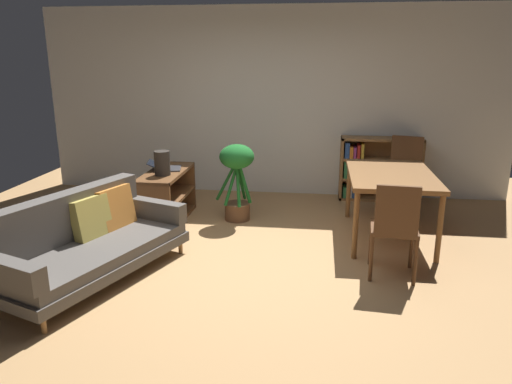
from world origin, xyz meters
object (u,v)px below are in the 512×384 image
Objects in this scene: fabric_couch at (86,240)px; dining_table at (391,179)px; desk_speaker at (162,163)px; media_console at (167,196)px; dining_chair_far at (395,225)px; bookshelf at (374,169)px; dining_chair_near at (404,170)px; potted_floor_plant at (237,173)px; open_laptop at (166,167)px.

dining_table is (2.93, 1.39, 0.33)m from fabric_couch.
desk_speaker reaches higher than fabric_couch.
media_console is 3.90× the size of desk_speaker.
desk_speaker is at bearing 178.84° from dining_table.
dining_chair_far is 0.81× the size of bookshelf.
fabric_couch is 7.04× the size of desk_speaker.
dining_chair_near reaches higher than bookshelf.
dining_chair_far is at bearing -91.80° from bookshelf.
potted_floor_plant is (0.84, 0.33, -0.17)m from desk_speaker.
dining_chair_near is 2.22m from dining_chair_far.
fabric_couch is 4.40× the size of open_laptop.
desk_speaker reaches higher than dining_chair_far.
dining_table reaches higher than open_laptop.
open_laptop is 2.72m from dining_table.
desk_speaker is at bearing -150.11° from bookshelf.
fabric_couch is 1.80× the size of bookshelf.
desk_speaker is at bearing 156.16° from dining_chair_far.
dining_chair_far is (2.55, -1.13, -0.26)m from desk_speaker.
media_console is 2.71m from dining_table.
desk_speaker is 2.80m from dining_chair_far.
dining_table is at bearing 85.07° from dining_chair_far.
open_laptop is 0.47× the size of dining_chair_near.
desk_speaker is at bearing -79.79° from open_laptop.
dining_table is (2.67, -0.24, 0.37)m from media_console.
open_laptop is at bearing 100.21° from desk_speaker.
desk_speaker is (0.05, -0.30, 0.12)m from open_laptop.
open_laptop is 0.33m from desk_speaker.
media_console is 2.44× the size of open_laptop.
bookshelf is at bearing 126.61° from dining_chair_near.
potted_floor_plant is at bearing 9.00° from media_console.
dining_chair_far reaches higher than fabric_couch.
dining_table is at bearing -1.16° from desk_speaker.
potted_floor_plant is (1.13, 1.78, 0.26)m from fabric_couch.
dining_table is (1.80, -0.38, 0.08)m from potted_floor_plant.
dining_chair_far is (-0.09, -1.07, -0.17)m from dining_table.
dining_chair_near is at bearing 78.90° from dining_chair_far.
dining_chair_near reaches higher than desk_speaker.
dining_table is 1.59m from bookshelf.
dining_chair_near reaches higher than dining_chair_far.
open_laptop is 2.98m from dining_chair_far.
potted_floor_plant is 1.05× the size of dining_chair_far.
open_laptop is 2.96m from bookshelf.
dining_chair_near is (3.03, 0.75, -0.11)m from open_laptop.
open_laptop is at bearing 82.53° from fabric_couch.
dining_chair_far is (2.58, -1.32, 0.20)m from media_console.
dining_chair_near is (2.14, 0.72, -0.06)m from potted_floor_plant.
potted_floor_plant is (0.90, 0.03, -0.05)m from open_laptop.
fabric_couch is 1.53m from desk_speaker.
potted_floor_plant is at bearing -146.52° from bookshelf.
potted_floor_plant is at bearing 168.01° from dining_table.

